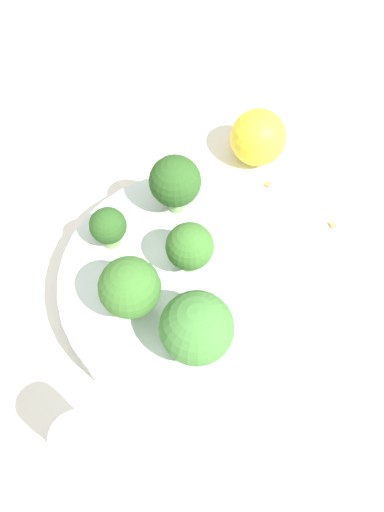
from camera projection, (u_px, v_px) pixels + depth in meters
name	position (u px, v px, depth m)	size (l,w,h in m)	color
ground_plane	(192.00, 294.00, 0.46)	(3.00, 3.00, 0.00)	silver
bowl	(192.00, 285.00, 0.44)	(0.23, 0.23, 0.04)	silver
broccoli_floret_0	(197.00, 328.00, 0.37)	(0.06, 0.06, 0.06)	#84AD66
broccoli_floret_1	(130.00, 289.00, 0.38)	(0.05, 0.05, 0.06)	#8EB770
broccoli_floret_2	(175.00, 182.00, 0.43)	(0.05, 0.05, 0.06)	#7A9E5B
broccoli_floret_3	(108.00, 227.00, 0.42)	(0.03, 0.03, 0.04)	#7A9E5B
broccoli_floret_4	(190.00, 247.00, 0.40)	(0.04, 0.04, 0.05)	#8EB770
pepper_shaker	(87.00, 449.00, 0.35)	(0.03, 0.03, 0.08)	silver
lemon_wedge	(258.00, 137.00, 0.52)	(0.06, 0.06, 0.06)	yellow
almond_crumb_0	(333.00, 224.00, 0.49)	(0.01, 0.00, 0.01)	#AD7F4C
almond_crumb_1	(268.00, 183.00, 0.52)	(0.01, 0.00, 0.01)	#AD7F4C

